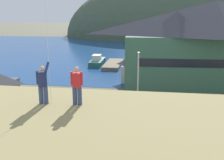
{
  "coord_description": "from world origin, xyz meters",
  "views": [
    {
      "loc": [
        4.61,
        -17.87,
        10.31
      ],
      "look_at": [
        0.66,
        9.0,
        3.5
      ],
      "focal_mm": 42.2,
      "sensor_mm": 36.0,
      "label": 1
    }
  ],
  "objects": [
    {
      "name": "parking_lot_pad",
      "position": [
        0.0,
        5.0,
        0.05
      ],
      "size": [
        40.0,
        20.0,
        0.1
      ],
      "primitive_type": "cube",
      "color": "gray",
      "rests_on": "ground"
    },
    {
      "name": "parked_car_back_row_right",
      "position": [
        2.21,
        0.71,
        1.06
      ],
      "size": [
        4.25,
        2.15,
        1.82
      ],
      "color": "silver",
      "rests_on": "parking_lot_pad"
    },
    {
      "name": "harbor_lodge",
      "position": [
        13.75,
        22.75,
        6.49
      ],
      "size": [
        27.58,
        13.1,
        12.18
      ],
      "color": "#38604C",
      "rests_on": "ground"
    },
    {
      "name": "parked_car_mid_row_center",
      "position": [
        11.11,
        7.0,
        1.06
      ],
      "size": [
        4.35,
        2.37,
        1.82
      ],
      "color": "black",
      "rests_on": "parking_lot_pad"
    },
    {
      "name": "person_companion",
      "position": [
        1.44,
        -7.0,
        7.29
      ],
      "size": [
        0.55,
        0.4,
        1.74
      ],
      "color": "#384770",
      "rests_on": "grassy_hill_foreground"
    },
    {
      "name": "wharf_dock",
      "position": [
        -2.79,
        34.49,
        0.35
      ],
      "size": [
        3.2,
        10.47,
        0.7
      ],
      "color": "#70604C",
      "rests_on": "ground"
    },
    {
      "name": "person_kite_flyer",
      "position": [
        -0.12,
        -7.08,
        7.31
      ],
      "size": [
        0.52,
        0.68,
        1.86
      ],
      "color": "#384770",
      "rests_on": "grassy_hill_foreground"
    },
    {
      "name": "parked_car_front_row_red",
      "position": [
        0.83,
        6.6,
        1.06
      ],
      "size": [
        4.27,
        2.19,
        1.82
      ],
      "color": "slate",
      "rests_on": "parking_lot_pad"
    },
    {
      "name": "far_hill_east_peak",
      "position": [
        28.32,
        116.53,
        0.0
      ],
      "size": [
        100.78,
        67.51,
        69.08
      ],
      "primitive_type": "ellipsoid",
      "color": "#3D4C38",
      "rests_on": "ground"
    },
    {
      "name": "storage_shed_waterside",
      "position": [
        2.42,
        22.95,
        2.21
      ],
      "size": [
        4.5,
        5.21,
        4.25
      ],
      "color": "beige",
      "rests_on": "ground"
    },
    {
      "name": "far_hill_west_ridge",
      "position": [
        14.64,
        113.29,
        0.0
      ],
      "size": [
        102.66,
        70.06,
        55.53
      ],
      "primitive_type": "ellipsoid",
      "color": "#42513D",
      "rests_on": "ground"
    },
    {
      "name": "parking_light_pole",
      "position": [
        3.35,
        10.56,
        3.7
      ],
      "size": [
        0.24,
        0.78,
        6.16
      ],
      "color": "#ADADB2",
      "rests_on": "parking_lot_pad"
    },
    {
      "name": "parked_car_lone_by_shed",
      "position": [
        -5.1,
        0.03,
        1.06
      ],
      "size": [
        4.26,
        2.17,
        1.82
      ],
      "color": "slate",
      "rests_on": "parking_lot_pad"
    },
    {
      "name": "bay_water",
      "position": [
        0.0,
        60.0,
        0.01
      ],
      "size": [
        360.0,
        84.0,
        0.03
      ],
      "primitive_type": "cube",
      "color": "navy",
      "rests_on": "ground"
    },
    {
      "name": "ground_plane",
      "position": [
        0.0,
        0.0,
        0.0
      ],
      "size": [
        600.0,
        600.0,
        0.0
      ],
      "primitive_type": "plane",
      "color": "#66604C"
    },
    {
      "name": "moored_boat_wharfside",
      "position": [
        -6.35,
        35.45,
        0.72
      ],
      "size": [
        2.65,
        7.67,
        2.16
      ],
      "color": "#23564C",
      "rests_on": "ground"
    }
  ]
}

